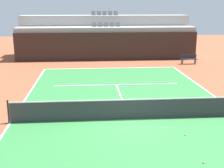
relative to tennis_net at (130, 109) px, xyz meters
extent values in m
plane|color=brown|center=(0.00, 0.00, -0.51)|extent=(80.00, 80.00, 0.00)
cube|color=#2D7238|center=(0.00, 0.00, -0.50)|extent=(11.00, 24.00, 0.01)
cube|color=white|center=(0.00, 11.95, -0.50)|extent=(11.00, 0.10, 0.00)
cube|color=white|center=(-5.45, 0.00, -0.50)|extent=(0.10, 24.00, 0.00)
cube|color=white|center=(0.00, 6.40, -0.50)|extent=(8.26, 0.10, 0.00)
cube|color=white|center=(0.00, 3.20, -0.50)|extent=(0.10, 6.40, 0.00)
cube|color=black|center=(0.00, 15.82, 0.83)|extent=(17.40, 0.30, 2.67)
cube|color=#9E9E99|center=(0.00, 17.17, 1.04)|extent=(17.40, 2.40, 3.09)
cube|color=#9E9E99|center=(0.00, 19.57, 1.56)|extent=(17.40, 2.40, 4.14)
cube|color=slate|center=(-1.17, 17.17, 2.60)|extent=(0.44, 0.44, 0.04)
cube|color=slate|center=(-1.17, 17.37, 2.82)|extent=(0.44, 0.04, 0.40)
cube|color=slate|center=(-0.59, 17.17, 2.60)|extent=(0.44, 0.44, 0.04)
cube|color=slate|center=(-0.59, 17.37, 2.82)|extent=(0.44, 0.04, 0.40)
cube|color=slate|center=(0.00, 17.17, 2.60)|extent=(0.44, 0.44, 0.04)
cube|color=slate|center=(0.00, 17.37, 2.82)|extent=(0.44, 0.04, 0.40)
cube|color=slate|center=(0.59, 17.17, 2.60)|extent=(0.44, 0.44, 0.04)
cube|color=slate|center=(0.59, 17.37, 2.82)|extent=(0.44, 0.04, 0.40)
cube|color=slate|center=(1.17, 17.17, 2.60)|extent=(0.44, 0.44, 0.04)
cube|color=slate|center=(1.17, 17.37, 2.82)|extent=(0.44, 0.04, 0.40)
cube|color=slate|center=(-1.17, 19.57, 3.65)|extent=(0.44, 0.44, 0.04)
cube|color=slate|center=(-1.17, 19.77, 3.87)|extent=(0.44, 0.04, 0.40)
cube|color=slate|center=(-0.59, 19.57, 3.65)|extent=(0.44, 0.44, 0.04)
cube|color=slate|center=(-0.59, 19.77, 3.87)|extent=(0.44, 0.04, 0.40)
cube|color=slate|center=(0.00, 19.57, 3.65)|extent=(0.44, 0.44, 0.04)
cube|color=slate|center=(0.00, 19.77, 3.87)|extent=(0.44, 0.04, 0.40)
cube|color=slate|center=(0.59, 19.57, 3.65)|extent=(0.44, 0.44, 0.04)
cube|color=slate|center=(0.59, 19.77, 3.87)|extent=(0.44, 0.04, 0.40)
cube|color=slate|center=(1.17, 19.57, 3.65)|extent=(0.44, 0.44, 0.04)
cube|color=slate|center=(1.17, 19.77, 3.87)|extent=(0.44, 0.04, 0.40)
cylinder|color=black|center=(-5.50, 0.00, 0.04)|extent=(0.08, 0.08, 1.07)
cube|color=#333338|center=(0.00, 0.00, -0.04)|extent=(10.90, 0.02, 0.92)
cube|color=white|center=(0.00, 0.00, 0.45)|extent=(10.90, 0.04, 0.05)
cube|color=#232328|center=(7.23, 13.31, -0.06)|extent=(1.50, 0.40, 0.05)
cube|color=#232328|center=(7.23, 13.49, 0.16)|extent=(1.50, 0.04, 0.36)
cube|color=#2D2D33|center=(6.63, 13.17, -0.30)|extent=(0.06, 0.06, 0.42)
cube|color=#2D2D33|center=(7.83, 13.17, -0.30)|extent=(0.06, 0.06, 0.42)
cube|color=#2D2D33|center=(6.63, 13.45, -0.30)|extent=(0.06, 0.06, 0.42)
cube|color=#2D2D33|center=(7.83, 13.45, -0.30)|extent=(0.06, 0.06, 0.42)
sphere|color=#CCE033|center=(1.93, -4.32, -0.47)|extent=(0.07, 0.07, 0.07)
sphere|color=#CCE033|center=(2.02, -2.03, -0.47)|extent=(0.07, 0.07, 0.07)
camera|label=1|loc=(-1.91, -13.34, 4.67)|focal=49.16mm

